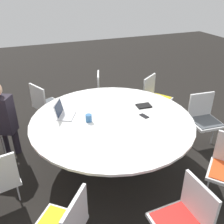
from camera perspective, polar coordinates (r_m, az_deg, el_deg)
name	(u,v)px	position (r m, az deg, el deg)	size (l,w,h in m)	color
ground_plane	(112,162)	(3.76, 0.00, -11.39)	(16.00, 16.00, 0.00)	black
conference_table	(112,123)	(3.37, 0.00, -2.53)	(2.17, 2.17, 0.74)	#B7B7BC
chair_3	(185,217)	(2.52, 16.31, -22.08)	(0.45, 0.43, 0.84)	silver
chair_5	(204,117)	(4.14, 20.27, -0.99)	(0.46, 0.48, 0.84)	silver
chair_6	(155,95)	(4.66, 9.79, 3.77)	(0.60, 0.60, 0.84)	silver
chair_7	(105,91)	(4.80, -1.55, 4.90)	(0.55, 0.54, 0.84)	silver
chair_8	(45,103)	(4.47, -14.96, 2.06)	(0.58, 0.57, 0.84)	silver
person_0	(1,115)	(3.84, -24.03, -0.72)	(0.36, 0.42, 1.19)	#231E28
laptop	(63,113)	(3.43, -11.13, -0.13)	(0.36, 0.33, 0.21)	silver
spiral_notebook	(144,106)	(3.68, 7.26, 1.43)	(0.17, 0.22, 0.02)	black
coffee_cup	(89,118)	(3.26, -5.36, -1.39)	(0.08, 0.08, 0.10)	#33669E
cell_phone	(144,116)	(3.42, 7.34, -0.91)	(0.15, 0.10, 0.01)	black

